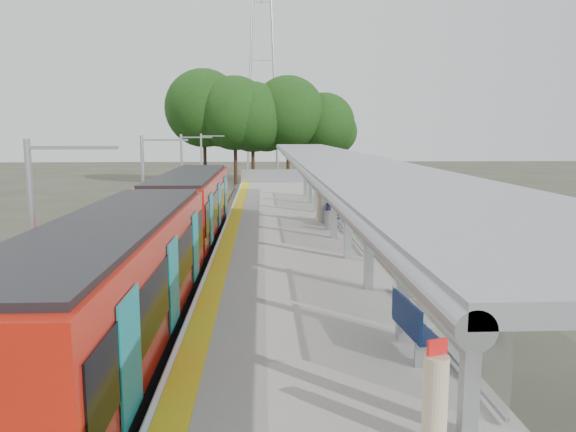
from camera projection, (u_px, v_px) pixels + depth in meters
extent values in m
cube|color=#59544C|center=(189.00, 249.00, 26.13)|extent=(3.00, 70.00, 0.24)
cube|color=gray|center=(286.00, 241.00, 26.28)|extent=(6.00, 50.00, 1.00)
cube|color=gold|center=(231.00, 230.00, 26.09)|extent=(0.60, 50.00, 0.02)
cube|color=#9EA0A5|center=(274.00, 176.00, 50.77)|extent=(6.00, 0.10, 1.20)
cube|color=black|center=(117.00, 343.00, 13.12)|extent=(2.50, 13.50, 0.70)
cube|color=red|center=(114.00, 277.00, 12.88)|extent=(2.65, 13.50, 2.50)
cube|color=black|center=(114.00, 275.00, 12.88)|extent=(2.72, 12.96, 1.20)
cube|color=black|center=(111.00, 221.00, 12.69)|extent=(2.40, 12.82, 0.15)
cube|color=#0C7881|center=(174.00, 282.00, 12.97)|extent=(0.04, 1.30, 2.00)
cube|color=black|center=(192.00, 234.00, 27.05)|extent=(2.50, 13.50, 0.70)
cube|color=red|center=(191.00, 202.00, 26.81)|extent=(2.65, 13.50, 2.50)
cube|color=black|center=(191.00, 200.00, 26.80)|extent=(2.72, 12.96, 1.20)
cube|color=black|center=(190.00, 174.00, 26.62)|extent=(2.40, 12.82, 0.15)
cube|color=#0C7881|center=(219.00, 204.00, 26.90)|extent=(0.04, 1.30, 2.00)
cylinder|color=black|center=(177.00, 263.00, 22.43)|extent=(2.20, 0.70, 0.70)
cube|color=black|center=(166.00, 233.00, 19.88)|extent=(2.30, 0.80, 2.40)
cube|color=#9EA0A5|center=(472.00, 324.00, 8.26)|extent=(0.25, 0.25, 3.50)
cube|color=#9EA0A5|center=(404.00, 262.00, 12.21)|extent=(0.25, 0.25, 3.50)
cube|color=#9EA0A5|center=(369.00, 230.00, 16.16)|extent=(0.25, 0.25, 3.50)
cube|color=#9EA0A5|center=(348.00, 211.00, 20.11)|extent=(0.25, 0.25, 3.50)
cube|color=#9EA0A5|center=(334.00, 198.00, 24.06)|extent=(0.25, 0.25, 3.50)
cube|color=#9EA0A5|center=(324.00, 188.00, 28.01)|extent=(0.25, 0.25, 3.50)
cube|color=#9EA0A5|center=(316.00, 181.00, 31.97)|extent=(0.25, 0.25, 3.50)
cube|color=#9EA0A5|center=(310.00, 176.00, 35.92)|extent=(0.25, 0.25, 3.50)
cube|color=#9EA0A5|center=(305.00, 172.00, 39.87)|extent=(0.25, 0.25, 3.50)
cube|color=gray|center=(331.00, 157.00, 21.80)|extent=(3.20, 38.00, 0.16)
cylinder|color=#9EA0A5|center=(291.00, 159.00, 21.74)|extent=(0.24, 38.00, 0.24)
cube|color=silver|center=(468.00, 315.00, 10.35)|extent=(0.05, 3.70, 2.20)
cube|color=silver|center=(411.00, 265.00, 14.30)|extent=(0.05, 3.70, 2.20)
cube|color=silver|center=(358.00, 217.00, 22.20)|extent=(0.05, 3.70, 2.20)
cube|color=silver|center=(343.00, 204.00, 26.15)|extent=(0.05, 3.70, 2.20)
cube|color=silver|center=(324.00, 188.00, 34.06)|extent=(0.05, 3.70, 2.20)
cube|color=silver|center=(318.00, 182.00, 38.01)|extent=(0.05, 3.70, 2.20)
cylinder|color=#382316|center=(205.00, 160.00, 59.01)|extent=(0.36, 0.36, 5.33)
sphere|color=#204C15|center=(204.00, 108.00, 58.22)|extent=(8.09, 8.09, 8.09)
cylinder|color=#382316|center=(236.00, 162.00, 57.74)|extent=(0.36, 0.36, 4.95)
sphere|color=#204C15|center=(235.00, 113.00, 57.00)|extent=(7.52, 7.52, 7.52)
cylinder|color=#382316|center=(253.00, 163.00, 57.95)|extent=(0.36, 0.36, 4.70)
sphere|color=#204C15|center=(253.00, 117.00, 57.25)|extent=(7.15, 7.15, 7.15)
cylinder|color=#382316|center=(288.00, 161.00, 58.94)|extent=(0.36, 0.36, 5.02)
sphere|color=#204C15|center=(288.00, 113.00, 58.20)|extent=(7.62, 7.62, 7.62)
cylinder|color=#382316|center=(324.00, 164.00, 60.21)|extent=(0.36, 0.36, 4.28)
sphere|color=#204C15|center=(324.00, 123.00, 59.57)|extent=(6.51, 6.51, 6.51)
cylinder|color=#9EA0A5|center=(35.00, 258.00, 12.83)|extent=(0.16, 0.16, 5.40)
cube|color=#9EA0A5|center=(73.00, 148.00, 12.50)|extent=(2.00, 0.08, 0.08)
cylinder|color=#9EA0A5|center=(144.00, 197.00, 24.68)|extent=(0.16, 0.16, 5.40)
cube|color=#9EA0A5|center=(165.00, 140.00, 24.35)|extent=(2.00, 0.08, 0.08)
cylinder|color=#9EA0A5|center=(182.00, 176.00, 36.53)|extent=(0.16, 0.16, 5.40)
cube|color=#9EA0A5|center=(197.00, 137.00, 36.21)|extent=(2.00, 0.08, 0.08)
cylinder|color=#9EA0A5|center=(202.00, 165.00, 48.39)|extent=(0.16, 0.16, 5.40)
cube|color=#9EA0A5|center=(213.00, 136.00, 48.06)|extent=(2.00, 0.08, 0.08)
cube|color=#0D1D45|center=(417.00, 330.00, 11.56)|extent=(0.65, 1.73, 0.07)
cube|color=#0D1D45|center=(406.00, 314.00, 11.50)|extent=(0.21, 1.69, 0.62)
cube|color=#9EA0A5|center=(426.00, 355.00, 10.93)|extent=(0.46, 0.10, 0.50)
cube|color=#9EA0A5|center=(408.00, 330.00, 12.26)|extent=(0.46, 0.10, 0.50)
cube|color=#0D1D45|center=(331.00, 213.00, 28.40)|extent=(0.65, 1.64, 0.06)
cube|color=#0D1D45|center=(327.00, 207.00, 28.34)|extent=(0.24, 1.59, 0.58)
cube|color=#9EA0A5|center=(332.00, 220.00, 27.81)|extent=(0.43, 0.11, 0.47)
cube|color=#9EA0A5|center=(329.00, 216.00, 29.07)|extent=(0.43, 0.11, 0.47)
cube|color=#0D1D45|center=(333.00, 217.00, 27.52)|extent=(0.48, 1.40, 0.06)
cube|color=#0D1D45|center=(329.00, 211.00, 27.47)|extent=(0.12, 1.39, 0.51)
cube|color=#9EA0A5|center=(334.00, 223.00, 27.00)|extent=(0.37, 0.07, 0.41)
cube|color=#9EA0A5|center=(331.00, 219.00, 28.10)|extent=(0.37, 0.07, 0.41)
cylinder|color=beige|center=(435.00, 401.00, 8.12)|extent=(0.37, 0.37, 1.38)
cube|color=red|center=(437.00, 347.00, 7.99)|extent=(0.32, 0.16, 0.23)
cylinder|color=beige|center=(320.00, 206.00, 28.60)|extent=(0.44, 0.44, 1.65)
cube|color=red|center=(321.00, 186.00, 28.45)|extent=(0.39, 0.16, 0.28)
cylinder|color=#9EA0A5|center=(329.00, 221.00, 26.18)|extent=(0.54, 0.54, 0.89)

